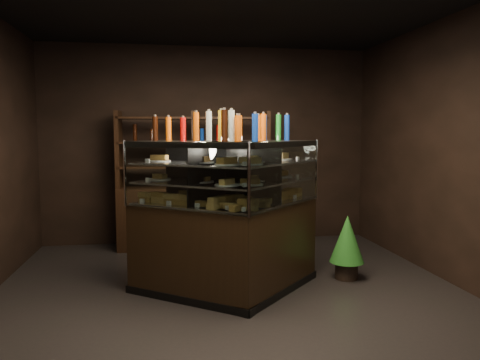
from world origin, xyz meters
TOP-DOWN VIEW (x-y plane):
  - ground at (0.00, 0.00)m, footprint 5.00×5.00m
  - room_shell at (0.00, 0.00)m, footprint 5.02×5.02m
  - display_case at (0.00, 0.08)m, footprint 2.17×1.59m
  - food_display at (0.00, 0.07)m, footprint 1.71×1.09m
  - bottles_top at (0.00, 0.09)m, footprint 1.53×0.95m
  - potted_conifer at (1.40, 0.30)m, footprint 0.39×0.39m
  - back_shelving at (-0.25, 2.05)m, footprint 2.21×0.57m

SIDE VIEW (x-z plane):
  - ground at x=0.00m, z-range 0.00..0.00m
  - potted_conifer at x=1.40m, z-range 0.06..0.91m
  - display_case at x=0.00m, z-range -0.27..1.34m
  - back_shelving at x=-0.25m, z-range -0.39..1.61m
  - food_display at x=0.00m, z-range 0.93..1.42m
  - bottles_top at x=0.00m, z-range 1.60..1.90m
  - room_shell at x=0.00m, z-range 0.44..3.45m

